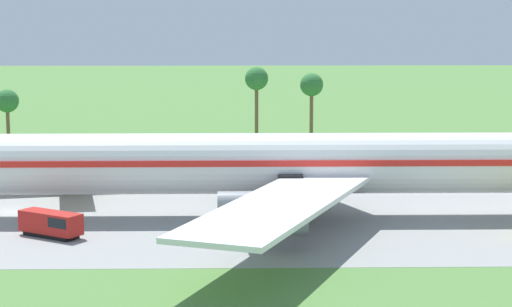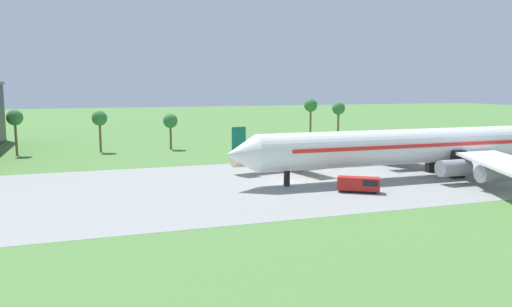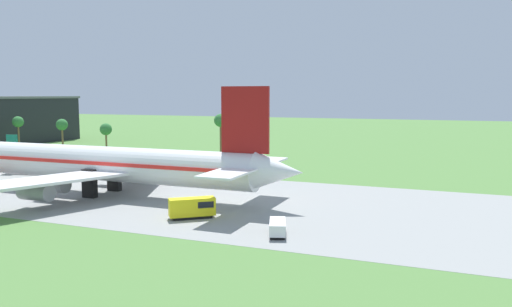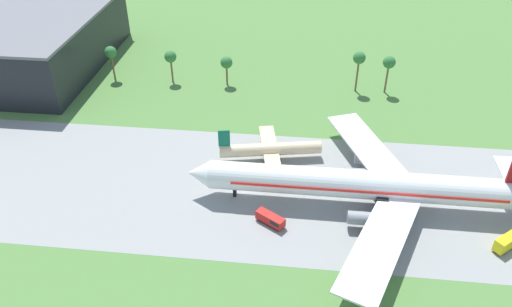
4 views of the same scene
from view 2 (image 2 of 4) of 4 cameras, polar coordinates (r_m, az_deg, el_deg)
The scene contains 6 objects.
ground_plane at distance 83.31m, azimuth 3.89°, elevation -3.27°, with size 600.00×600.00×0.00m, color #517F3D.
taxiway_strip at distance 83.31m, azimuth 3.89°, elevation -3.26°, with size 320.00×44.00×0.02m.
jet_airliner at distance 93.98m, azimuth 20.14°, elevation 0.88°, with size 77.32×61.65×18.75m.
regional_aircraft at distance 95.11m, azimuth 3.74°, elevation -0.16°, with size 24.19×21.94×8.63m.
baggage_tug at distance 76.46m, azimuth 11.81°, elevation -3.46°, with size 6.33×5.06×2.32m.
palm_tree_row at distance 127.67m, azimuth -6.75°, elevation 4.44°, with size 85.81×3.60×12.37m.
Camera 2 is at (-31.71, -75.37, 15.95)m, focal length 35.00 mm.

